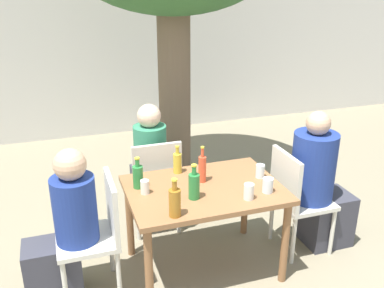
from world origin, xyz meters
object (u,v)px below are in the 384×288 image
green_bottle_0 (194,185)px  amber_bottle_4 (175,202)px  drinking_glass_0 (145,187)px  soda_bottle_1 (202,168)px  drinking_glass_2 (260,171)px  person_seated_0 (64,235)px  person_seated_2 (149,169)px  person_seated_1 (319,187)px  patio_chair_2 (155,180)px  drinking_glass_1 (268,185)px  dining_table_front (204,198)px  green_bottle_2 (138,176)px  drinking_glass_3 (249,192)px  patio_chair_1 (295,195)px  patio_chair_0 (98,229)px  oil_cruet_3 (177,162)px

green_bottle_0 → amber_bottle_4: 0.28m
drinking_glass_0 → amber_bottle_4: bearing=-72.1°
soda_bottle_1 → drinking_glass_2: 0.48m
person_seated_0 → person_seated_2: size_ratio=0.98×
person_seated_0 → person_seated_1: size_ratio=0.94×
soda_bottle_1 → amber_bottle_4: size_ratio=1.07×
person_seated_2 → person_seated_1: bearing=145.4°
patio_chair_2 → person_seated_2: (0.00, 0.24, 0.01)m
person_seated_0 → drinking_glass_1: (1.50, -0.22, 0.27)m
dining_table_front → green_bottle_2: (-0.48, 0.16, 0.19)m
person_seated_1 → amber_bottle_4: (-1.40, -0.33, 0.28)m
patio_chair_2 → green_bottle_0: green_bottle_0 is taller
dining_table_front → drinking_glass_3: (0.25, -0.27, 0.15)m
patio_chair_1 → drinking_glass_2: 0.43m
patio_chair_0 → soda_bottle_1: soda_bottle_1 is taller
drinking_glass_1 → drinking_glass_3: bearing=-164.3°
drinking_glass_2 → oil_cruet_3: bearing=154.0°
drinking_glass_0 → patio_chair_0: bearing=-172.5°
green_bottle_0 → oil_cruet_3: green_bottle_0 is taller
green_bottle_0 → oil_cruet_3: 0.46m
soda_bottle_1 → dining_table_front: bearing=-101.1°
patio_chair_1 → person_seated_0: 1.90m
patio_chair_1 → drinking_glass_1: (-0.40, -0.22, 0.27)m
oil_cruet_3 → drinking_glass_2: bearing=-26.0°
person_seated_0 → green_bottle_0: person_seated_0 is taller
dining_table_front → person_seated_1: (1.06, -0.00, -0.08)m
patio_chair_1 → oil_cruet_3: (-0.95, 0.32, 0.30)m
person_seated_2 → green_bottle_0: person_seated_2 is taller
patio_chair_0 → person_seated_2: person_seated_2 is taller
person_seated_1 → drinking_glass_0: (-1.52, 0.05, 0.22)m
person_seated_2 → green_bottle_2: bearing=71.6°
oil_cruet_3 → dining_table_front: bearing=-69.6°
green_bottle_2 → drinking_glass_0: bearing=-76.3°
person_seated_1 → patio_chair_2: bearing=63.2°
person_seated_0 → drinking_glass_3: size_ratio=9.94×
person_seated_0 → person_seated_2: bearing=137.1°
person_seated_0 → drinking_glass_1: person_seated_0 is taller
oil_cruet_3 → drinking_glass_1: (0.55, -0.55, -0.04)m
oil_cruet_3 → drinking_glass_1: bearing=-44.8°
oil_cruet_3 → drinking_glass_3: 0.70m
person_seated_2 → amber_bottle_4: bearing=85.6°
person_seated_1 → person_seated_0: bearing=90.0°
drinking_glass_3 → patio_chair_0: bearing=165.7°
dining_table_front → drinking_glass_2: (0.49, 0.02, 0.15)m
patio_chair_1 → soda_bottle_1: soda_bottle_1 is taller
drinking_glass_1 → green_bottle_0: bearing=171.4°
patio_chair_0 → green_bottle_0: (0.70, -0.14, 0.32)m
person_seated_2 → green_bottle_0: size_ratio=4.47×
drinking_glass_1 → drinking_glass_2: (0.06, 0.25, -0.00)m
oil_cruet_3 → amber_bottle_4: (-0.21, -0.66, 0.02)m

